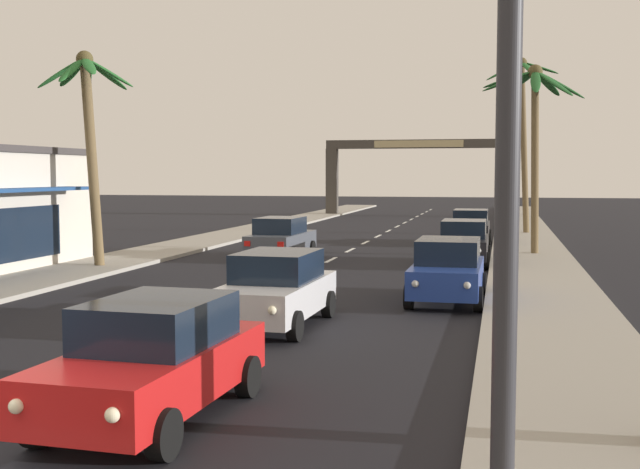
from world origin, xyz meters
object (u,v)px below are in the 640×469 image
Objects in this scene: sedan_parked_far_kerb at (464,242)px; palm_left_third at (89,117)px; sedan_third_in_queue at (276,289)px; sedan_parked_mid_kerb at (448,270)px; sedan_oncoming_far at (281,238)px; palm_right_farthest at (523,111)px; sedan_lead_at_stop_bar at (155,359)px; sedan_parked_nearest_kerb at (471,227)px; town_gateway_arch at (419,166)px; palm_right_third at (534,113)px.

palm_left_third reaches higher than sedan_parked_far_kerb.
sedan_third_in_queue is 1.01× the size of sedan_parked_mid_kerb.
palm_left_third is at bearing -140.82° from sedan_oncoming_far.
sedan_parked_far_kerb is 0.57× the size of palm_left_third.
sedan_lead_at_stop_bar is at bearing -99.08° from palm_right_farthest.
town_gateway_arch is (-5.13, 25.23, 3.19)m from sedan_parked_nearest_kerb.
sedan_oncoming_far is 0.30× the size of town_gateway_arch.
sedan_oncoming_far is 11.57m from palm_right_third.
palm_left_third is at bearing -162.15° from sedan_parked_far_kerb.
sedan_oncoming_far is 1.01× the size of sedan_parked_far_kerb.
sedan_parked_far_kerb is at bearing 75.12° from sedan_third_in_queue.
palm_left_third is 0.79× the size of palm_right_farthest.
palm_right_third is (6.13, 17.06, 5.05)m from sedan_third_in_queue.
palm_right_third is at bearing 76.12° from sedan_lead_at_stop_bar.
palm_right_farthest reaches higher than sedan_third_in_queue.
sedan_oncoming_far is at bearing 105.21° from sedan_third_in_queue.
palm_right_farthest is (5.95, 28.98, 6.02)m from sedan_third_in_queue.
sedan_lead_at_stop_bar is 0.57× the size of palm_right_third.
sedan_parked_mid_kerb is at bearing -83.11° from town_gateway_arch.
town_gateway_arch reaches higher than sedan_parked_mid_kerb.
palm_left_third is at bearing -152.94° from palm_right_third.
palm_left_third is (-13.04, -4.20, 4.60)m from sedan_parked_far_kerb.
sedan_lead_at_stop_bar is 1.01× the size of sedan_parked_mid_kerb.
palm_left_third reaches higher than sedan_oncoming_far.
sedan_parked_far_kerb is at bearing 89.96° from sedan_parked_mid_kerb.
sedan_lead_at_stop_bar is 54.59m from town_gateway_arch.
town_gateway_arch is (2.04, 33.80, 3.19)m from sedan_oncoming_far.
sedan_lead_at_stop_bar and sedan_parked_far_kerb have the same top height.
palm_right_farthest is (-0.18, 11.92, 0.97)m from palm_right_third.
sedan_parked_mid_kerb is at bearing -95.65° from palm_right_farthest.
sedan_oncoming_far is 19.01m from palm_right_farthest.
palm_right_third reaches higher than town_gateway_arch.
sedan_parked_nearest_kerb is at bearing -78.51° from town_gateway_arch.
palm_right_farthest is at bearing 90.88° from palm_right_third.
palm_right_third is (15.66, 8.00, 0.45)m from palm_left_third.
palm_left_third is (-5.78, -4.71, 4.60)m from sedan_oncoming_far.
palm_left_third reaches higher than sedan_parked_mid_kerb.
palm_right_third reaches higher than sedan_oncoming_far.
palm_right_farthest is (2.43, 15.72, 6.02)m from sedan_parked_far_kerb.
palm_right_farthest reaches higher than palm_left_third.
sedan_oncoming_far is at bearing 39.18° from palm_left_third.
sedan_parked_mid_kerb is at bearing -19.74° from palm_left_third.
sedan_third_in_queue is 0.57× the size of palm_right_third.
palm_right_farthest is (9.69, 15.21, 6.02)m from sedan_oncoming_far.
palm_left_third is at bearing 136.43° from sedan_third_in_queue.
palm_right_farthest is at bearing 57.48° from sedan_oncoming_far.
sedan_parked_far_kerb is at bearing -98.78° from palm_right_farthest.
sedan_parked_nearest_kerb is 1.00× the size of sedan_parked_far_kerb.
sedan_oncoming_far is 0.57× the size of palm_right_third.
sedan_lead_at_stop_bar is 1.01× the size of sedan_parked_far_kerb.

